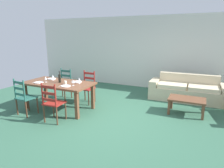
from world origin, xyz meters
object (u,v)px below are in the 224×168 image
object	(u,v)px
dining_chair_near_right	(53,103)
wine_glass_near_right	(73,81)
coffee_table	(187,101)
dining_chair_far_right	(87,87)
couch	(187,91)
dining_table	(58,85)
wine_glass_far_left	(53,76)
wine_bottle	(60,78)
wine_glass_near_left	(46,78)
dining_chair_near_left	(25,97)
dining_chair_far_left	(64,84)
wine_glass_far_right	(79,79)
coffee_cup_primary	(65,82)

from	to	relation	value
dining_chair_near_right	wine_glass_near_right	distance (m)	0.75
coffee_table	dining_chair_near_right	bearing A→B (deg)	-146.84
dining_chair_far_right	couch	size ratio (longest dim) A/B	0.42
dining_chair_near_right	coffee_table	size ratio (longest dim) A/B	1.07
dining_chair_near_right	couch	distance (m)	4.09
dining_chair_far_right	coffee_table	bearing A→B (deg)	6.09
dining_table	wine_glass_far_left	size ratio (longest dim) A/B	11.80
dining_chair_near_right	wine_bottle	size ratio (longest dim) A/B	3.04
wine_glass_near_left	couch	bearing A→B (deg)	34.83
wine_bottle	wine_glass_far_left	size ratio (longest dim) A/B	1.96
dining_chair_far_right	wine_glass_near_left	world-z (taller)	dining_chair_far_right
wine_glass_near_left	dining_chair_near_left	bearing A→B (deg)	-105.83
dining_chair_near_left	dining_chair_far_left	size ratio (longest dim) A/B	1.00
dining_chair_near_right	wine_bottle	bearing A→B (deg)	117.45
dining_chair_near_left	wine_bottle	world-z (taller)	wine_bottle
dining_table	wine_glass_far_right	world-z (taller)	wine_glass_far_right
dining_table	wine_bottle	distance (m)	0.21
dining_chair_far_left	dining_chair_far_right	world-z (taller)	same
couch	dining_chair_far_left	bearing A→B (deg)	-157.40
wine_bottle	wine_glass_far_left	distance (m)	0.37
dining_chair_near_left	dining_chair_near_right	xyz separation A→B (m)	(0.93, -0.02, 0.00)
dining_chair_far_right	coffee_table	size ratio (longest dim) A/B	1.07
wine_bottle	wine_glass_far_left	world-z (taller)	wine_bottle
coffee_table	couch	bearing A→B (deg)	93.48
dining_chair_far_left	couch	xyz separation A→B (m)	(3.61, 1.50, -0.19)
wine_bottle	couch	distance (m)	3.90
couch	dining_chair_near_left	bearing A→B (deg)	-140.37
dining_chair_far_left	dining_table	bearing A→B (deg)	-60.54
dining_chair_near_right	coffee_cup_primary	xyz separation A→B (m)	(-0.15, 0.68, 0.32)
couch	coffee_table	world-z (taller)	couch
dining_chair_far_left	wine_glass_near_left	distance (m)	1.00
wine_glass_near_left	wine_glass_near_right	world-z (taller)	same
wine_glass_near_left	wine_glass_far_left	size ratio (longest dim) A/B	1.00
wine_glass_near_right	coffee_table	world-z (taller)	wine_glass_near_right
dining_chair_far_left	coffee_cup_primary	xyz separation A→B (m)	(0.75, -0.86, 0.32)
wine_glass_far_right	wine_glass_near_left	bearing A→B (deg)	-163.97
wine_bottle	wine_glass_near_right	bearing A→B (deg)	-14.39
dining_chair_far_right	wine_glass_far_left	xyz separation A→B (m)	(-0.74, -0.63, 0.38)
coffee_cup_primary	wine_glass_near_left	bearing A→B (deg)	-174.83
wine_bottle	coffee_table	world-z (taller)	wine_bottle
dining_chair_near_right	dining_chair_far_left	world-z (taller)	same
wine_bottle	wine_glass_near_right	size ratio (longest dim) A/B	1.96
dining_table	dining_chair_near_left	distance (m)	0.90
wine_glass_near_right	coffee_cup_primary	distance (m)	0.29
wine_glass_near_right	couch	xyz separation A→B (m)	(2.59, 2.41, -0.57)
dining_chair_near_left	dining_chair_far_right	distance (m)	1.77
dining_chair_far_left	dining_chair_far_right	bearing A→B (deg)	-0.72
dining_chair_near_left	wine_glass_near_left	bearing A→B (deg)	74.17
dining_chair_far_left	couch	distance (m)	3.92
wine_glass_near_right	couch	world-z (taller)	wine_glass_near_right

